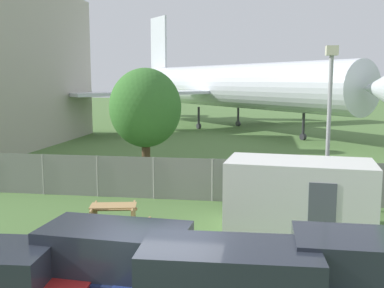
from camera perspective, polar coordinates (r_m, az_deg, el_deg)
perimeter_fence at (r=19.05m, az=2.62°, el=-4.59°), size 56.07×0.07×1.83m
airplane at (r=47.80m, az=4.33°, el=7.31°), size 31.29×35.14×13.29m
portable_cabin at (r=15.79m, az=13.43°, el=-6.37°), size 5.05×2.86×2.42m
picnic_bench_near_cabin at (r=13.90m, az=-4.00°, el=-11.35°), size 1.90×1.74×0.76m
picnic_bench_open_grass at (r=16.18m, az=-9.94°, el=-8.63°), size 1.85×1.70×0.76m
tree_near_hangar at (r=21.15m, az=-5.94°, el=4.53°), size 3.37×3.37×5.67m
car_navy_van_mid_left at (r=10.32m, az=-9.65°, el=-15.29°), size 4.49×2.14×1.96m
car_silver_van_centre at (r=9.86m, az=21.60°, el=-16.62°), size 4.12×1.85×2.10m
light_mast at (r=18.05m, az=17.05°, el=4.29°), size 0.44×0.44×6.38m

